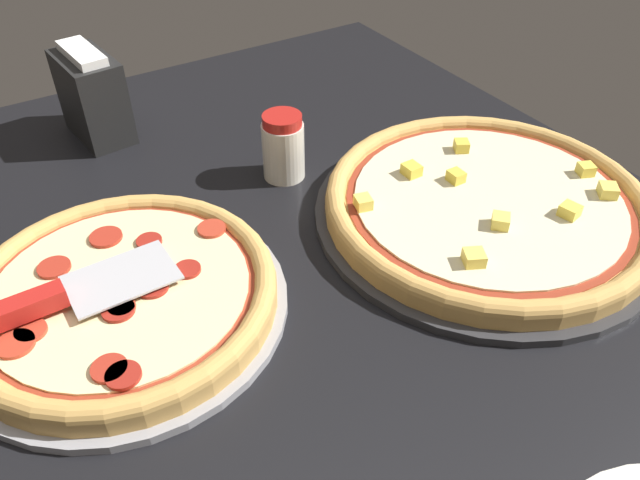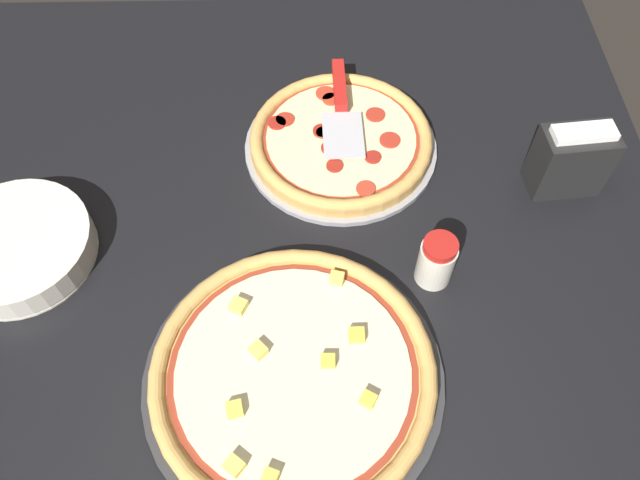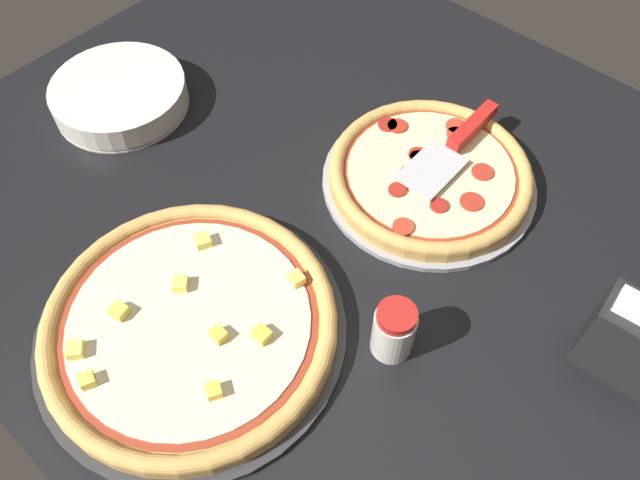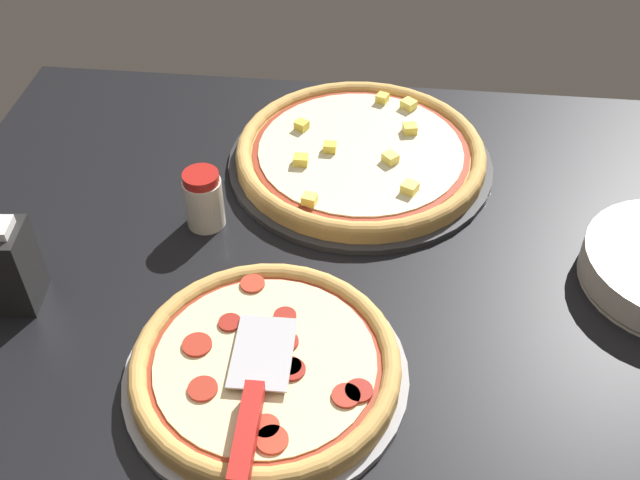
{
  "view_description": "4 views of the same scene",
  "coord_description": "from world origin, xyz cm",
  "px_view_note": "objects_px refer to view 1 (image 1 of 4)",
  "views": [
    {
      "loc": [
        39.99,
        -18.83,
        47.88
      ],
      "look_at": [
        -5.74,
        9.73,
        3.0
      ],
      "focal_mm": 35.0,
      "sensor_mm": 36.0,
      "label": 1
    },
    {
      "loc": [
        -4.59,
        63.88,
        84.5
      ],
      "look_at": [
        -5.74,
        9.73,
        3.0
      ],
      "focal_mm": 35.0,
      "sensor_mm": 36.0,
      "label": 2
    },
    {
      "loc": [
        -40.87,
        49.01,
        77.23
      ],
      "look_at": [
        -5.74,
        9.73,
        3.0
      ],
      "focal_mm": 35.0,
      "sensor_mm": 36.0,
      "label": 3
    },
    {
      "loc": [
        2.4,
        -65.64,
        73.96
      ],
      "look_at": [
        -5.74,
        9.73,
        3.0
      ],
      "focal_mm": 42.0,
      "sensor_mm": 36.0,
      "label": 4
    }
  ],
  "objects_px": {
    "serving_spatula": "(33,306)",
    "pizza_front": "(121,293)",
    "parmesan_shaker": "(283,147)",
    "napkin_holder": "(92,96)",
    "pizza_back": "(487,202)"
  },
  "relations": [
    {
      "from": "pizza_front",
      "to": "serving_spatula",
      "type": "relative_size",
      "value": 1.4
    },
    {
      "from": "parmesan_shaker",
      "to": "napkin_holder",
      "type": "relative_size",
      "value": 0.69
    },
    {
      "from": "pizza_back",
      "to": "parmesan_shaker",
      "type": "distance_m",
      "value": 0.27
    },
    {
      "from": "serving_spatula",
      "to": "napkin_holder",
      "type": "height_order",
      "value": "napkin_holder"
    },
    {
      "from": "serving_spatula",
      "to": "pizza_front",
      "type": "bearing_deg",
      "value": 88.9
    },
    {
      "from": "pizza_front",
      "to": "serving_spatula",
      "type": "xyz_separation_m",
      "value": [
        -0.0,
        -0.08,
        0.02
      ]
    },
    {
      "from": "napkin_holder",
      "to": "pizza_back",
      "type": "bearing_deg",
      "value": 36.93
    },
    {
      "from": "pizza_back",
      "to": "pizza_front",
      "type": "bearing_deg",
      "value": -100.91
    },
    {
      "from": "pizza_front",
      "to": "serving_spatula",
      "type": "bearing_deg",
      "value": -91.1
    },
    {
      "from": "serving_spatula",
      "to": "parmesan_shaker",
      "type": "distance_m",
      "value": 0.37
    },
    {
      "from": "pizza_front",
      "to": "pizza_back",
      "type": "height_order",
      "value": "pizza_back"
    },
    {
      "from": "pizza_back",
      "to": "serving_spatula",
      "type": "distance_m",
      "value": 0.52
    },
    {
      "from": "pizza_front",
      "to": "pizza_back",
      "type": "distance_m",
      "value": 0.44
    },
    {
      "from": "pizza_back",
      "to": "napkin_holder",
      "type": "height_order",
      "value": "napkin_holder"
    },
    {
      "from": "parmesan_shaker",
      "to": "napkin_holder",
      "type": "xyz_separation_m",
      "value": [
        -0.24,
        -0.18,
        0.02
      ]
    }
  ]
}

